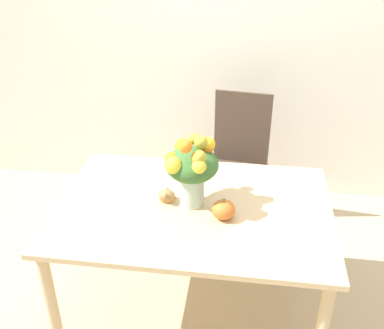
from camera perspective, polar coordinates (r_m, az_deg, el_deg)
ground_plane at (r=2.86m, az=0.14°, el=-17.74°), size 12.00×12.00×0.00m
wall_back at (r=3.45m, az=3.54°, el=17.02°), size 8.00×0.06×2.70m
dining_table at (r=2.41m, az=0.16°, el=-7.03°), size 1.44×0.97×0.76m
flower_vase at (r=2.26m, az=-0.05°, el=-0.38°), size 0.27×0.32×0.42m
pumpkin at (r=2.26m, az=4.02°, el=-5.73°), size 0.12×0.12×0.11m
turkey_figurine at (r=2.39m, az=-3.17°, el=-3.77°), size 0.09×0.12×0.07m
dining_chair_near_window at (r=3.23m, az=5.85°, el=0.09°), size 0.46×0.46×1.02m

